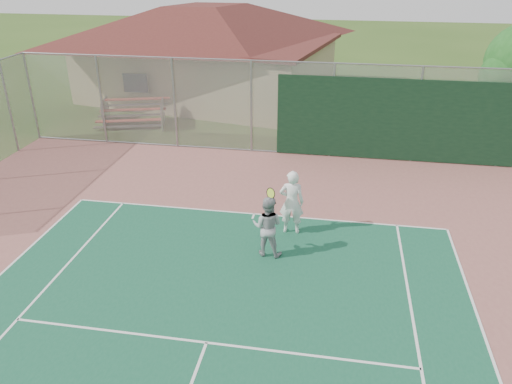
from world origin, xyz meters
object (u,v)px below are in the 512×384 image
at_px(bleachers, 133,112).
at_px(player_white_front, 291,203).
at_px(clubhouse, 207,43).
at_px(player_grey_back, 267,227).

height_order(bleachers, player_white_front, player_white_front).
relative_size(clubhouse, bleachers, 4.37).
relative_size(clubhouse, player_white_front, 7.82).
relative_size(player_white_front, player_grey_back, 1.14).
relative_size(bleachers, player_white_front, 1.79).
height_order(clubhouse, player_white_front, clubhouse).
relative_size(clubhouse, player_grey_back, 8.91).
xyz_separation_m(bleachers, player_grey_back, (7.50, -9.58, 0.24)).
bearing_deg(bleachers, clubhouse, 51.79).
bearing_deg(bleachers, player_white_front, -62.92).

